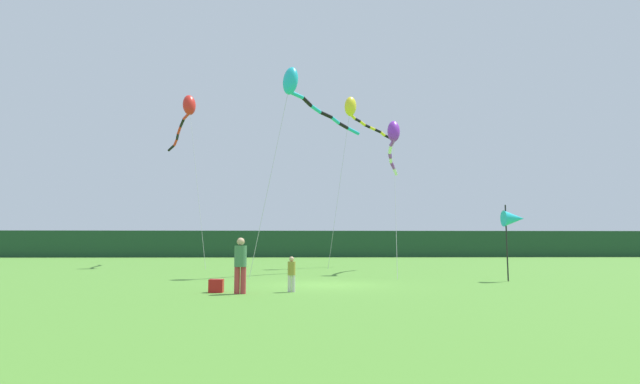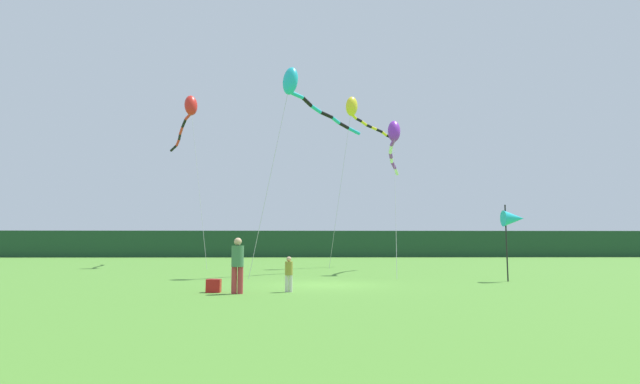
{
  "view_description": "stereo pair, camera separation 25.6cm",
  "coord_description": "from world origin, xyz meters",
  "px_view_note": "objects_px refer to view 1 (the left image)",
  "views": [
    {
      "loc": [
        -0.83,
        -19.47,
        1.54
      ],
      "look_at": [
        0.0,
        6.0,
        4.28
      ],
      "focal_mm": 27.72,
      "sensor_mm": 36.0,
      "label": 1
    },
    {
      "loc": [
        -0.57,
        -19.48,
        1.54
      ],
      "look_at": [
        0.0,
        6.0,
        4.28
      ],
      "focal_mm": 27.72,
      "sensor_mm": 36.0,
      "label": 2
    }
  ],
  "objects_px": {
    "kite_red": "(187,111)",
    "kite_purple": "(393,139)",
    "kite_yellow": "(354,110)",
    "cooler_box": "(216,286)",
    "kite_cyan": "(299,89)",
    "person_adult": "(240,262)",
    "person_child": "(292,272)",
    "banner_flag_pole": "(514,219)"
  },
  "relations": [
    {
      "from": "kite_purple",
      "to": "kite_red",
      "type": "bearing_deg",
      "value": 147.89
    },
    {
      "from": "person_adult",
      "to": "banner_flag_pole",
      "type": "distance_m",
      "value": 12.33
    },
    {
      "from": "person_child",
      "to": "kite_purple",
      "type": "height_order",
      "value": "kite_purple"
    },
    {
      "from": "kite_cyan",
      "to": "kite_yellow",
      "type": "bearing_deg",
      "value": 66.89
    },
    {
      "from": "cooler_box",
      "to": "kite_purple",
      "type": "xyz_separation_m",
      "value": [
        7.96,
        11.17,
        7.39
      ]
    },
    {
      "from": "person_adult",
      "to": "kite_cyan",
      "type": "xyz_separation_m",
      "value": [
        1.71,
        9.35,
        8.75
      ]
    },
    {
      "from": "cooler_box",
      "to": "kite_yellow",
      "type": "relative_size",
      "value": 0.04
    },
    {
      "from": "kite_red",
      "to": "kite_purple",
      "type": "xyz_separation_m",
      "value": [
        13.85,
        -8.7,
        -3.92
      ]
    },
    {
      "from": "person_adult",
      "to": "kite_cyan",
      "type": "distance_m",
      "value": 12.92
    },
    {
      "from": "cooler_box",
      "to": "kite_purple",
      "type": "distance_m",
      "value": 15.58
    },
    {
      "from": "kite_cyan",
      "to": "kite_purple",
      "type": "xyz_separation_m",
      "value": [
        5.41,
        2.31,
        -2.14
      ]
    },
    {
      "from": "kite_red",
      "to": "cooler_box",
      "type": "bearing_deg",
      "value": -73.46
    },
    {
      "from": "kite_purple",
      "to": "person_child",
      "type": "bearing_deg",
      "value": -116.33
    },
    {
      "from": "kite_purple",
      "to": "person_adult",
      "type": "bearing_deg",
      "value": -121.42
    },
    {
      "from": "kite_yellow",
      "to": "kite_purple",
      "type": "bearing_deg",
      "value": -76.73
    },
    {
      "from": "banner_flag_pole",
      "to": "kite_cyan",
      "type": "distance_m",
      "value": 12.5
    },
    {
      "from": "person_child",
      "to": "kite_yellow",
      "type": "xyz_separation_m",
      "value": [
        3.93,
        17.79,
        10.47
      ]
    },
    {
      "from": "kite_red",
      "to": "kite_purple",
      "type": "bearing_deg",
      "value": -32.11
    },
    {
      "from": "person_adult",
      "to": "cooler_box",
      "type": "height_order",
      "value": "person_adult"
    },
    {
      "from": "person_adult",
      "to": "banner_flag_pole",
      "type": "relative_size",
      "value": 0.54
    },
    {
      "from": "kite_cyan",
      "to": "kite_purple",
      "type": "bearing_deg",
      "value": 23.11
    },
    {
      "from": "banner_flag_pole",
      "to": "kite_yellow",
      "type": "xyz_separation_m",
      "value": [
        -5.55,
        13.22,
        8.47
      ]
    },
    {
      "from": "kite_yellow",
      "to": "kite_red",
      "type": "bearing_deg",
      "value": 170.65
    },
    {
      "from": "person_child",
      "to": "person_adult",
      "type": "bearing_deg",
      "value": -161.5
    },
    {
      "from": "cooler_box",
      "to": "kite_cyan",
      "type": "height_order",
      "value": "kite_cyan"
    },
    {
      "from": "cooler_box",
      "to": "kite_purple",
      "type": "height_order",
      "value": "kite_purple"
    },
    {
      "from": "cooler_box",
      "to": "kite_purple",
      "type": "bearing_deg",
      "value": 54.53
    },
    {
      "from": "kite_cyan",
      "to": "cooler_box",
      "type": "bearing_deg",
      "value": -106.05
    },
    {
      "from": "person_child",
      "to": "banner_flag_pole",
      "type": "height_order",
      "value": "banner_flag_pole"
    },
    {
      "from": "kite_yellow",
      "to": "kite_purple",
      "type": "distance_m",
      "value": 7.71
    },
    {
      "from": "cooler_box",
      "to": "kite_red",
      "type": "xyz_separation_m",
      "value": [
        -5.9,
        19.86,
        11.32
      ]
    },
    {
      "from": "kite_red",
      "to": "person_child",
      "type": "bearing_deg",
      "value": -67.14
    },
    {
      "from": "kite_red",
      "to": "kite_purple",
      "type": "distance_m",
      "value": 16.82
    },
    {
      "from": "kite_yellow",
      "to": "banner_flag_pole",
      "type": "bearing_deg",
      "value": -67.21
    },
    {
      "from": "person_adult",
      "to": "kite_red",
      "type": "bearing_deg",
      "value": 108.31
    },
    {
      "from": "banner_flag_pole",
      "to": "kite_purple",
      "type": "distance_m",
      "value": 9.12
    },
    {
      "from": "person_adult",
      "to": "banner_flag_pole",
      "type": "xyz_separation_m",
      "value": [
        11.1,
        5.11,
        1.67
      ]
    },
    {
      "from": "kite_cyan",
      "to": "kite_red",
      "type": "relative_size",
      "value": 0.85
    },
    {
      "from": "cooler_box",
      "to": "kite_red",
      "type": "relative_size",
      "value": 0.04
    },
    {
      "from": "person_child",
      "to": "kite_yellow",
      "type": "height_order",
      "value": "kite_yellow"
    },
    {
      "from": "kite_cyan",
      "to": "kite_purple",
      "type": "distance_m",
      "value": 6.26
    },
    {
      "from": "person_adult",
      "to": "banner_flag_pole",
      "type": "height_order",
      "value": "banner_flag_pole"
    }
  ]
}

